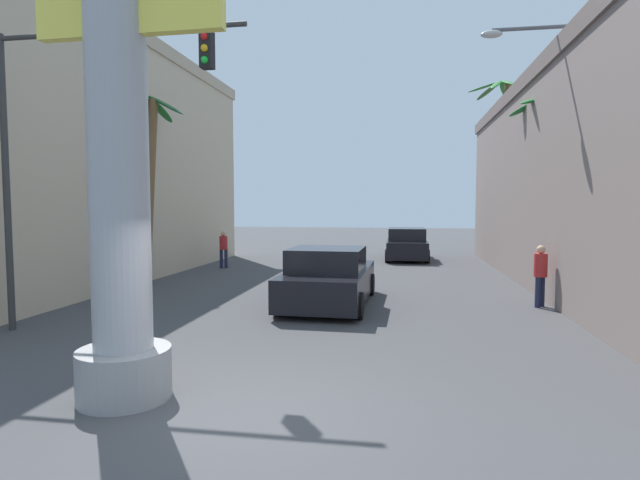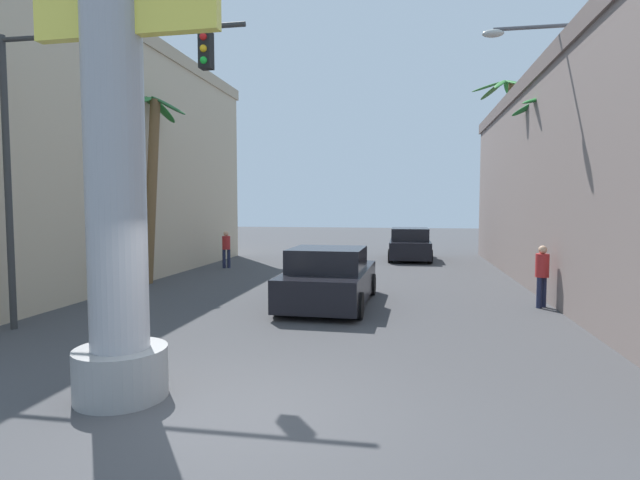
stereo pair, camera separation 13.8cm
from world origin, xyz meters
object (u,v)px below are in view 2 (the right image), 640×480
object	(u,v)px
street_lamp	(561,136)
traffic_light_mast	(74,122)
car_lead	(329,279)
palm_tree_mid_left	(151,166)
pedestrian_far_left	(226,246)
palm_tree_far_right	(505,146)
palm_tree_mid_right	(546,166)
pedestrian_mid_right	(542,272)
car_far	(410,245)
neon_sign_pole	(113,66)

from	to	relation	value
street_lamp	traffic_light_mast	bearing A→B (deg)	-156.52
car_lead	palm_tree_mid_left	bearing A→B (deg)	157.45
car_lead	pedestrian_far_left	bearing A→B (deg)	128.22
palm_tree_far_right	palm_tree_mid_right	distance (m)	9.86
palm_tree_mid_left	pedestrian_mid_right	distance (m)	12.67
car_far	pedestrian_mid_right	world-z (taller)	pedestrian_mid_right
street_lamp	traffic_light_mast	distance (m)	11.62
palm_tree_far_right	pedestrian_far_left	bearing A→B (deg)	-152.56
palm_tree_mid_left	palm_tree_far_right	bearing A→B (deg)	38.77
traffic_light_mast	pedestrian_far_left	size ratio (longest dim) A/B	3.93
street_lamp	palm_tree_mid_left	xyz separation A→B (m)	(-12.53, 1.89, -0.46)
palm_tree_far_right	palm_tree_mid_right	xyz separation A→B (m)	(-0.50, -9.70, -1.74)
palm_tree_mid_right	pedestrian_far_left	distance (m)	12.71
traffic_light_mast	palm_tree_mid_left	xyz separation A→B (m)	(-1.87, 6.53, -0.38)
neon_sign_pole	traffic_light_mast	bearing A→B (deg)	132.69
neon_sign_pole	pedestrian_far_left	bearing A→B (deg)	104.96
street_lamp	car_far	distance (m)	12.15
palm_tree_mid_left	pedestrian_far_left	bearing A→B (deg)	76.82
neon_sign_pole	palm_tree_mid_right	bearing A→B (deg)	52.72
traffic_light_mast	car_lead	bearing A→B (deg)	38.75
neon_sign_pole	traffic_light_mast	size ratio (longest dim) A/B	1.63
car_far	palm_tree_mid_left	distance (m)	13.00
neon_sign_pole	car_far	xyz separation A→B (m)	(4.00, 18.68, -3.79)
traffic_light_mast	pedestrian_far_left	bearing A→B (deg)	94.50
neon_sign_pole	palm_tree_mid_right	world-z (taller)	neon_sign_pole
pedestrian_far_left	traffic_light_mast	bearing A→B (deg)	-85.50
pedestrian_far_left	pedestrian_mid_right	bearing A→B (deg)	-30.27
pedestrian_far_left	pedestrian_mid_right	distance (m)	12.85
traffic_light_mast	car_lead	distance (m)	7.08
neon_sign_pole	pedestrian_mid_right	world-z (taller)	neon_sign_pole
street_lamp	palm_tree_mid_right	distance (m)	3.07
palm_tree_far_right	car_lead	bearing A→B (deg)	-116.84
pedestrian_mid_right	street_lamp	bearing A→B (deg)	29.92
car_far	palm_tree_far_right	distance (m)	7.01
palm_tree_mid_left	palm_tree_mid_right	bearing A→B (deg)	4.84
pedestrian_far_left	car_far	bearing A→B (deg)	31.21
pedestrian_far_left	street_lamp	bearing A→B (deg)	-28.44
car_lead	car_far	bearing A→B (deg)	79.58
car_far	pedestrian_far_left	world-z (taller)	pedestrian_far_left
traffic_light_mast	palm_tree_far_right	bearing A→B (deg)	56.26
street_lamp	traffic_light_mast	size ratio (longest dim) A/B	1.19
car_far	pedestrian_far_left	bearing A→B (deg)	-148.79
pedestrian_mid_right	car_lead	bearing A→B (deg)	-173.77
street_lamp	palm_tree_mid_left	bearing A→B (deg)	171.40
car_far	pedestrian_far_left	distance (m)	9.05
palm_tree_far_right	palm_tree_mid_right	world-z (taller)	palm_tree_far_right
street_lamp	pedestrian_mid_right	world-z (taller)	street_lamp
street_lamp	palm_tree_mid_right	bearing A→B (deg)	82.31
neon_sign_pole	car_lead	xyz separation A→B (m)	(1.84, 6.91, -3.82)
palm_tree_far_right	palm_tree_mid_left	distance (m)	17.32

